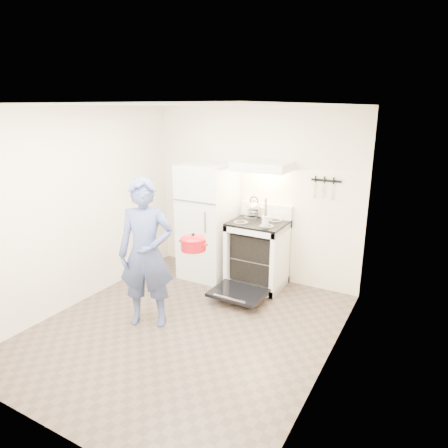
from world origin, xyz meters
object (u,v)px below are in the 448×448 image
(tea_kettle, at_px, (254,207))
(dutch_oven, at_px, (193,244))
(stove_body, at_px, (257,255))
(person, at_px, (146,254))
(refrigerator, at_px, (208,221))

(tea_kettle, bearing_deg, dutch_oven, -94.93)
(stove_body, height_order, dutch_oven, dutch_oven)
(stove_body, relative_size, person, 0.53)
(tea_kettle, relative_size, person, 0.17)
(tea_kettle, relative_size, dutch_oven, 0.81)
(stove_body, relative_size, dutch_oven, 2.51)
(stove_body, distance_m, tea_kettle, 0.70)
(stove_body, bearing_deg, refrigerator, -178.23)
(stove_body, height_order, person, person)
(tea_kettle, bearing_deg, person, -105.97)
(refrigerator, distance_m, person, 1.56)
(person, height_order, dutch_oven, person)
(tea_kettle, distance_m, person, 1.88)
(refrigerator, distance_m, stove_body, 0.90)
(refrigerator, xyz_separation_m, tea_kettle, (0.64, 0.24, 0.25))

